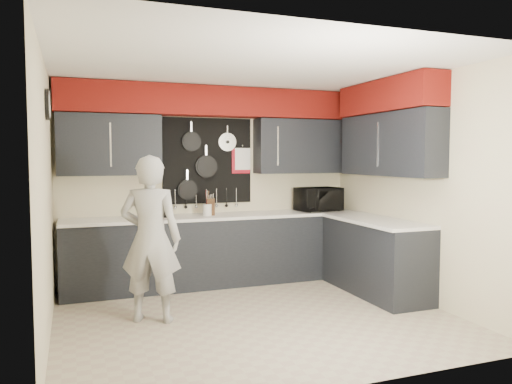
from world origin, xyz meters
name	(u,v)px	position (x,y,z in m)	size (l,w,h in m)	color
ground	(255,317)	(0.00, 0.00, 0.00)	(4.00, 4.00, 0.00)	tan
back_wall_assembly	(214,132)	(0.01, 1.60, 2.01)	(4.00, 0.36, 2.60)	beige
right_wall_assembly	(392,135)	(1.85, 0.26, 1.94)	(0.36, 3.50, 2.60)	beige
left_wall_assembly	(46,195)	(-1.99, 0.02, 1.33)	(0.05, 3.50, 2.60)	beige
base_cabinets	(261,251)	(0.49, 1.13, 0.46)	(3.95, 2.20, 0.92)	black
microwave	(318,199)	(1.47, 1.42, 1.08)	(0.59, 0.40, 0.33)	black
knife_block	(211,207)	(-0.09, 1.44, 1.03)	(0.10, 0.10, 0.22)	#381C12
utensil_crock	(207,210)	(-0.14, 1.42, 0.99)	(0.11, 0.11, 0.15)	white
coffee_maker	(159,204)	(-0.76, 1.46, 1.08)	(0.23, 0.26, 0.32)	black
person	(151,239)	(-1.04, 0.24, 0.85)	(0.62, 0.41, 1.70)	#A9A9A7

